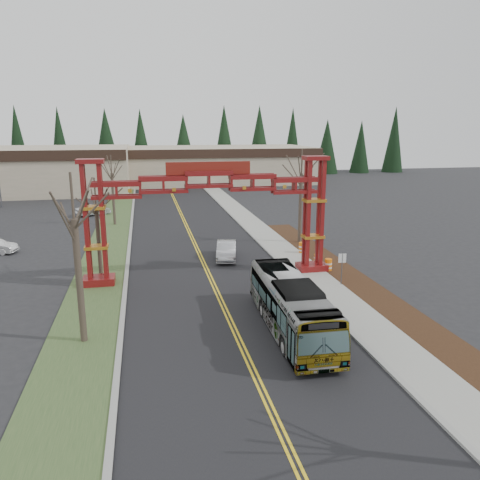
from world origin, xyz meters
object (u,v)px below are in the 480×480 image
object	(u,v)px
gateway_arch	(209,198)
parked_car_far_a	(93,210)
retail_building_east	(216,164)
barrel_south	(328,265)
street_sign	(342,263)
barrel_mid	(317,259)
transit_bus	(291,306)
bare_tree_median_mid	(96,205)
bare_tree_right_far	(301,174)
silver_sedan	(226,250)
bare_tree_median_far	(112,174)
bare_tree_median_near	(74,220)
barrel_north	(302,248)

from	to	relation	value
gateway_arch	parked_car_far_a	distance (m)	30.45
gateway_arch	retail_building_east	world-z (taller)	gateway_arch
retail_building_east	barrel_south	bearing A→B (deg)	-90.73
street_sign	barrel_south	size ratio (longest dim) A/B	2.29
retail_building_east	barrel_mid	distance (m)	60.40
transit_bus	gateway_arch	bearing A→B (deg)	108.45
barrel_south	barrel_mid	distance (m)	2.05
bare_tree_median_mid	street_sign	xyz separation A→B (m)	(16.82, -5.50, -3.77)
bare_tree_right_far	street_sign	world-z (taller)	bare_tree_right_far
bare_tree_right_far	silver_sedan	bearing A→B (deg)	-152.59
bare_tree_right_far	parked_car_far_a	bearing A→B (deg)	137.82
transit_bus	bare_tree_median_far	world-z (taller)	bare_tree_median_far
bare_tree_median_near	barrel_north	distance (m)	22.91
bare_tree_median_near	street_sign	distance (m)	18.35
silver_sedan	parked_car_far_a	xyz separation A→B (m)	(-13.08, 23.13, -0.06)
bare_tree_right_far	barrel_mid	bearing A→B (deg)	-97.42
bare_tree_median_near	bare_tree_median_mid	world-z (taller)	bare_tree_median_near
parked_car_far_a	barrel_north	bearing A→B (deg)	-162.33
bare_tree_median_mid	bare_tree_right_far	distance (m)	19.39
retail_building_east	bare_tree_median_far	world-z (taller)	bare_tree_median_far
street_sign	barrel_north	xyz separation A→B (m)	(0.09, 8.71, -1.18)
transit_bus	bare_tree_median_far	bearing A→B (deg)	111.03
gateway_arch	barrel_north	bearing A→B (deg)	29.11
parked_car_far_a	bare_tree_median_far	size ratio (longest dim) A/B	0.53
gateway_arch	bare_tree_right_far	distance (m)	13.38
transit_bus	bare_tree_median_far	distance (m)	33.66
bare_tree_median_mid	barrel_north	xyz separation A→B (m)	(16.91, 3.21, -4.95)
bare_tree_median_mid	bare_tree_right_far	size ratio (longest dim) A/B	0.83
transit_bus	barrel_north	xyz separation A→B (m)	(5.86, 15.11, -0.95)
barrel_south	bare_tree_median_mid	bearing A→B (deg)	172.87
street_sign	barrel_north	distance (m)	8.79
parked_car_far_a	bare_tree_median_near	world-z (taller)	bare_tree_median_near
gateway_arch	bare_tree_right_far	xyz separation A→B (m)	(10.00, 8.86, 0.68)
bare_tree_median_far	street_sign	bearing A→B (deg)	-56.15
bare_tree_median_far	barrel_south	world-z (taller)	bare_tree_median_far
silver_sedan	street_sign	distance (m)	10.89
bare_tree_right_far	barrel_south	xyz separation A→B (m)	(-0.79, -9.27, -6.14)
silver_sedan	bare_tree_median_near	world-z (taller)	bare_tree_median_near
silver_sedan	bare_tree_right_far	size ratio (longest dim) A/B	0.51
parked_car_far_a	barrel_north	xyz separation A→B (m)	(19.91, -22.93, -0.16)
silver_sedan	bare_tree_median_mid	size ratio (longest dim) A/B	0.61
barrel_mid	transit_bus	bearing A→B (deg)	-116.99
retail_building_east	parked_car_far_a	xyz separation A→B (m)	(-21.00, -34.06, -2.82)
parked_car_far_a	barrel_south	size ratio (longest dim) A/B	4.06
bare_tree_median_far	street_sign	xyz separation A→B (m)	(16.82, -25.09, -4.16)
barrel_north	bare_tree_median_near	bearing A→B (deg)	-139.90
gateway_arch	bare_tree_median_near	size ratio (longest dim) A/B	2.05
parked_car_far_a	street_sign	size ratio (longest dim) A/B	1.77
transit_bus	parked_car_far_a	world-z (taller)	transit_bus
retail_building_east	barrel_north	world-z (taller)	retail_building_east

